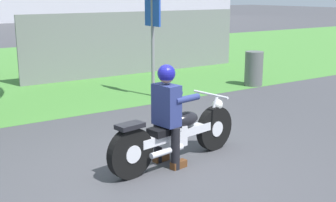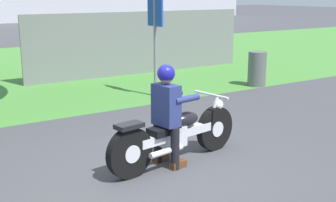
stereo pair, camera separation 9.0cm
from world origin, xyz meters
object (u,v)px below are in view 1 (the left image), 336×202
motorcycle_lead (176,135)px  rider_lead (167,107)px  trash_can (254,69)px  sign_banner (153,21)px

motorcycle_lead → rider_lead: (-0.17, -0.02, 0.42)m
motorcycle_lead → trash_can: size_ratio=2.58×
motorcycle_lead → rider_lead: bearing=179.2°
trash_can → motorcycle_lead: bearing=-145.0°
rider_lead → trash_can: size_ratio=1.61×
rider_lead → trash_can: 5.91m
sign_banner → motorcycle_lead: bearing=-117.5°
rider_lead → trash_can: rider_lead is taller
rider_lead → trash_can: (4.88, 3.32, -0.39)m
trash_can → sign_banner: 3.09m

